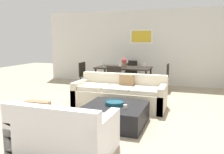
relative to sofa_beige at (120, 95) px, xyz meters
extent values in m
plane|color=tan|center=(-0.06, -0.34, -0.29)|extent=(18.00, 18.00, 0.00)
cube|color=silver|center=(0.24, 3.19, 1.06)|extent=(8.40, 0.06, 2.70)
cube|color=white|center=(-0.16, 3.15, 1.46)|extent=(0.84, 0.02, 0.52)
cube|color=gold|center=(-0.16, 3.13, 1.46)|extent=(0.72, 0.01, 0.42)
cube|color=beige|center=(0.00, -0.04, -0.08)|extent=(2.21, 0.90, 0.42)
cube|color=beige|center=(0.00, 0.33, 0.31)|extent=(2.21, 0.16, 0.36)
cube|color=beige|center=(-1.04, -0.04, 0.01)|extent=(0.14, 0.90, 0.60)
cube|color=beige|center=(1.03, -0.04, 0.01)|extent=(0.14, 0.90, 0.60)
cube|color=beige|center=(-0.65, -0.08, 0.18)|extent=(0.62, 0.70, 0.10)
cube|color=beige|center=(0.00, -0.08, 0.18)|extent=(0.62, 0.70, 0.10)
cube|color=beige|center=(0.64, -0.08, 0.18)|extent=(0.62, 0.70, 0.10)
cube|color=#99724C|center=(0.13, 0.15, 0.31)|extent=(0.37, 0.14, 0.36)
cube|color=white|center=(-0.08, -2.50, -0.08)|extent=(1.42, 0.90, 0.42)
cube|color=white|center=(-0.08, -2.87, 0.31)|extent=(1.42, 0.16, 0.36)
cube|color=white|center=(0.56, -2.50, 0.01)|extent=(0.14, 0.90, 0.60)
cube|color=white|center=(-0.72, -2.50, 0.01)|extent=(0.14, 0.90, 0.60)
cube|color=white|center=(0.21, -2.46, 0.18)|extent=(0.55, 0.70, 0.10)
cube|color=white|center=(-0.36, -2.46, 0.18)|extent=(0.55, 0.70, 0.10)
cube|color=#99724C|center=(-0.38, -2.69, 0.31)|extent=(0.37, 0.15, 0.36)
cube|color=black|center=(0.27, -1.20, -0.10)|extent=(1.15, 1.09, 0.38)
cylinder|color=navy|center=(0.25, -1.16, 0.12)|extent=(0.38, 0.38, 0.06)
torus|color=navy|center=(0.25, -1.16, 0.15)|extent=(0.38, 0.38, 0.02)
cylinder|color=silver|center=(0.51, -1.34, 0.12)|extent=(0.08, 0.08, 0.07)
cube|color=black|center=(-0.47, 1.95, 0.44)|extent=(1.75, 0.96, 0.04)
cylinder|color=black|center=(-1.29, 1.53, 0.06)|extent=(0.06, 0.06, 0.71)
cylinder|color=black|center=(0.34, 1.53, 0.06)|extent=(0.06, 0.06, 0.71)
cylinder|color=black|center=(-1.29, 2.37, 0.06)|extent=(0.06, 0.06, 0.71)
cylinder|color=black|center=(0.34, 2.37, 0.06)|extent=(0.06, 0.06, 0.71)
cube|color=black|center=(0.72, 2.16, 0.14)|extent=(0.44, 0.44, 0.04)
cube|color=black|center=(0.92, 2.16, 0.37)|extent=(0.04, 0.44, 0.43)
cylinder|color=black|center=(0.54, 2.34, -0.09)|extent=(0.04, 0.04, 0.41)
cylinder|color=black|center=(0.54, 1.98, -0.09)|extent=(0.04, 0.04, 0.41)
cylinder|color=black|center=(0.90, 2.34, -0.09)|extent=(0.04, 0.04, 0.41)
cylinder|color=black|center=(0.90, 1.98, -0.09)|extent=(0.04, 0.04, 0.41)
cube|color=black|center=(-1.67, 1.73, 0.14)|extent=(0.44, 0.44, 0.04)
cube|color=black|center=(-1.87, 1.73, 0.37)|extent=(0.04, 0.44, 0.43)
cylinder|color=black|center=(-1.49, 1.55, -0.09)|extent=(0.04, 0.04, 0.41)
cylinder|color=black|center=(-1.49, 1.91, -0.09)|extent=(0.04, 0.04, 0.41)
cylinder|color=black|center=(-1.85, 1.55, -0.09)|extent=(0.04, 0.04, 0.41)
cylinder|color=black|center=(-1.85, 1.91, -0.09)|extent=(0.04, 0.04, 0.41)
cube|color=black|center=(-0.47, 1.15, 0.14)|extent=(0.44, 0.44, 0.04)
cube|color=black|center=(-0.47, 0.95, 0.37)|extent=(0.44, 0.04, 0.43)
cylinder|color=black|center=(-0.29, 1.33, -0.09)|extent=(0.04, 0.04, 0.41)
cylinder|color=black|center=(-0.65, 1.33, -0.09)|extent=(0.04, 0.04, 0.41)
cylinder|color=black|center=(-0.29, 0.97, -0.09)|extent=(0.04, 0.04, 0.41)
cylinder|color=black|center=(-0.65, 0.97, -0.09)|extent=(0.04, 0.04, 0.41)
cube|color=black|center=(-0.47, 2.75, 0.14)|extent=(0.44, 0.44, 0.04)
cube|color=black|center=(-0.47, 2.95, 0.37)|extent=(0.44, 0.04, 0.43)
cylinder|color=black|center=(-0.65, 2.57, -0.09)|extent=(0.04, 0.04, 0.41)
cylinder|color=black|center=(-0.29, 2.57, -0.09)|extent=(0.04, 0.04, 0.41)
cylinder|color=black|center=(-0.65, 2.93, -0.09)|extent=(0.04, 0.04, 0.41)
cylinder|color=black|center=(-0.29, 2.93, -0.09)|extent=(0.04, 0.04, 0.41)
cylinder|color=silver|center=(-0.47, 1.53, 0.46)|extent=(0.06, 0.06, 0.01)
cylinder|color=silver|center=(-0.47, 1.53, 0.50)|extent=(0.01, 0.01, 0.07)
cylinder|color=silver|center=(-0.47, 1.53, 0.57)|extent=(0.06, 0.06, 0.08)
cylinder|color=silver|center=(-1.13, 1.83, 0.46)|extent=(0.06, 0.06, 0.01)
cylinder|color=silver|center=(-1.13, 1.83, 0.51)|extent=(0.01, 0.01, 0.09)
cylinder|color=silver|center=(-1.13, 1.83, 0.59)|extent=(0.07, 0.07, 0.08)
cylinder|color=silver|center=(0.19, 2.07, 0.46)|extent=(0.06, 0.06, 0.01)
cylinder|color=silver|center=(0.19, 2.07, 0.50)|extent=(0.01, 0.01, 0.07)
cylinder|color=silver|center=(0.19, 2.07, 0.57)|extent=(0.08, 0.08, 0.08)
cylinder|color=silver|center=(-0.47, 2.37, 0.46)|extent=(0.06, 0.06, 0.01)
cylinder|color=silver|center=(-0.47, 2.37, 0.51)|extent=(0.01, 0.01, 0.08)
cylinder|color=silver|center=(-0.47, 2.37, 0.59)|extent=(0.08, 0.08, 0.10)
cylinder|color=olive|center=(-0.47, 1.98, 0.53)|extent=(0.13, 0.13, 0.14)
sphere|color=red|center=(-0.47, 1.98, 0.66)|extent=(0.16, 0.16, 0.16)
camera|label=1|loc=(1.64, -5.35, 1.34)|focal=37.47mm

